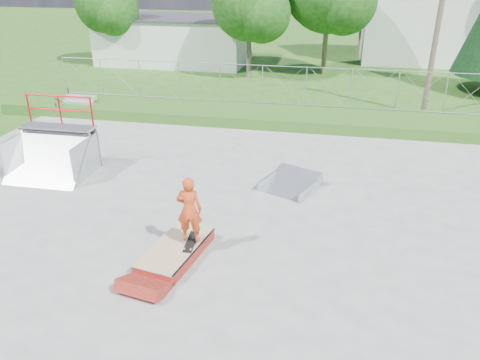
% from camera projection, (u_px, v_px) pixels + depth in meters
% --- Properties ---
extents(ground, '(120.00, 120.00, 0.00)m').
position_uv_depth(ground, '(202.00, 224.00, 12.84)').
color(ground, '#2A5217').
rests_on(ground, ground).
extents(concrete_pad, '(20.00, 16.00, 0.04)m').
position_uv_depth(concrete_pad, '(202.00, 224.00, 12.83)').
color(concrete_pad, gray).
rests_on(concrete_pad, ground).
extents(grass_berm, '(24.00, 3.00, 0.50)m').
position_uv_depth(grass_berm, '(258.00, 115.00, 21.17)').
color(grass_berm, '#2A5217').
rests_on(grass_berm, ground).
extents(grind_box, '(1.45, 2.36, 0.33)m').
position_uv_depth(grind_box, '(176.00, 252.00, 11.32)').
color(grind_box, maroon).
rests_on(grind_box, concrete_pad).
extents(quarter_pipe, '(2.53, 2.15, 2.51)m').
position_uv_depth(quarter_pipe, '(47.00, 141.00, 15.20)').
color(quarter_pipe, '#A7ABAF').
rests_on(quarter_pipe, concrete_pad).
extents(flat_bank_ramp, '(1.99, 2.04, 0.46)m').
position_uv_depth(flat_bank_ramp, '(290.00, 183.00, 14.70)').
color(flat_bank_ramp, '#A7ABAF').
rests_on(flat_bank_ramp, concrete_pad).
extents(skateboard, '(0.24, 0.80, 0.13)m').
position_uv_depth(skateboard, '(191.00, 242.00, 11.33)').
color(skateboard, black).
rests_on(skateboard, grind_box).
extents(skater, '(0.65, 0.46, 1.66)m').
position_uv_depth(skater, '(189.00, 212.00, 10.98)').
color(skater, '#D44219').
rests_on(skater, grind_box).
extents(concrete_stairs, '(1.50, 1.60, 0.80)m').
position_uv_depth(concrete_stairs, '(77.00, 106.00, 21.91)').
color(concrete_stairs, gray).
rests_on(concrete_stairs, ground).
extents(chain_link_fence, '(20.00, 0.06, 1.80)m').
position_uv_depth(chain_link_fence, '(262.00, 85.00, 21.57)').
color(chain_link_fence, '#95979E').
rests_on(chain_link_fence, grass_berm).
extents(utility_building_flat, '(10.00, 6.00, 3.00)m').
position_uv_depth(utility_building_flat, '(176.00, 40.00, 33.17)').
color(utility_building_flat, white).
rests_on(utility_building_flat, ground).
extents(gable_house, '(8.40, 6.08, 8.94)m').
position_uv_depth(gable_house, '(424.00, 5.00, 32.70)').
color(gable_house, white).
rests_on(gable_house, ground).
extents(utility_pole, '(0.24, 0.24, 8.00)m').
position_uv_depth(utility_pole, '(438.00, 26.00, 20.47)').
color(utility_pole, brown).
rests_on(utility_pole, ground).
extents(tree_left_near, '(4.76, 4.48, 6.65)m').
position_uv_depth(tree_left_near, '(253.00, 6.00, 27.20)').
color(tree_left_near, brown).
rests_on(tree_left_near, ground).
extents(tree_left_far, '(4.42, 4.16, 6.18)m').
position_uv_depth(tree_left_far, '(109.00, 5.00, 30.90)').
color(tree_left_far, brown).
rests_on(tree_left_far, ground).
extents(tree_back_mid, '(4.08, 3.84, 5.70)m').
position_uv_depth(tree_back_mid, '(367.00, 5.00, 35.12)').
color(tree_back_mid, brown).
rests_on(tree_back_mid, ground).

